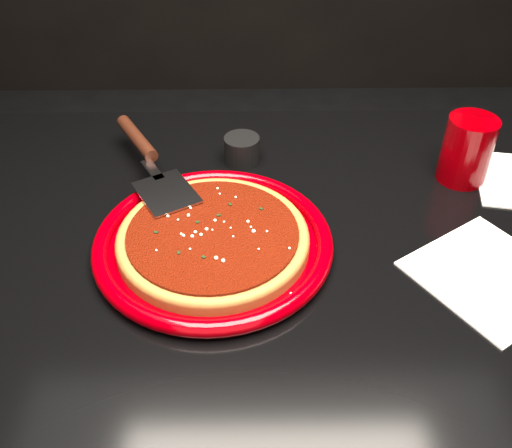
% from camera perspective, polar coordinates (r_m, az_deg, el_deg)
% --- Properties ---
extents(table, '(1.20, 0.80, 0.75)m').
position_cam_1_polar(table, '(1.09, 3.61, -17.25)').
color(table, black).
rests_on(table, floor).
extents(plate, '(0.38, 0.38, 0.02)m').
position_cam_1_polar(plate, '(0.80, -4.29, -1.84)').
color(plate, '#7D0004').
rests_on(plate, table).
extents(pizza_crust, '(0.30, 0.30, 0.01)m').
position_cam_1_polar(pizza_crust, '(0.79, -4.30, -1.64)').
color(pizza_crust, brown).
rests_on(pizza_crust, plate).
extents(pizza_crust_rim, '(0.30, 0.30, 0.02)m').
position_cam_1_polar(pizza_crust_rim, '(0.79, -4.33, -1.27)').
color(pizza_crust_rim, brown).
rests_on(pizza_crust_rim, plate).
extents(pizza_sauce, '(0.27, 0.27, 0.01)m').
position_cam_1_polar(pizza_sauce, '(0.79, -4.34, -1.01)').
color(pizza_sauce, '#651406').
rests_on(pizza_sauce, plate).
extents(parmesan_dusting, '(0.23, 0.23, 0.01)m').
position_cam_1_polar(parmesan_dusting, '(0.78, -4.37, -0.64)').
color(parmesan_dusting, beige).
rests_on(parmesan_dusting, plate).
extents(basil_flecks, '(0.21, 0.21, 0.00)m').
position_cam_1_polar(basil_flecks, '(0.78, -4.36, -0.69)').
color(basil_flecks, black).
rests_on(basil_flecks, plate).
extents(pizza_server, '(0.24, 0.33, 0.02)m').
position_cam_1_polar(pizza_server, '(0.92, -10.42, 6.26)').
color(pizza_server, silver).
rests_on(pizza_server, plate).
extents(cup, '(0.08, 0.08, 0.11)m').
position_cam_1_polar(cup, '(0.97, 20.33, 6.97)').
color(cup, '#810003').
rests_on(cup, table).
extents(napkin_a, '(0.25, 0.25, 0.00)m').
position_cam_1_polar(napkin_a, '(0.82, 22.32, -4.79)').
color(napkin_a, white).
rests_on(napkin_a, table).
extents(ramekin, '(0.07, 0.07, 0.05)m').
position_cam_1_polar(ramekin, '(0.97, -1.42, 7.44)').
color(ramekin, black).
rests_on(ramekin, table).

